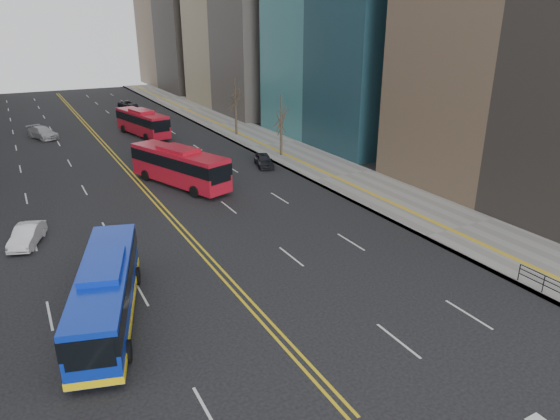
% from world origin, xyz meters
% --- Properties ---
extents(sidewalk_right, '(7.00, 130.00, 0.15)m').
position_xyz_m(sidewalk_right, '(17.50, 45.00, 0.07)').
color(sidewalk_right, gray).
rests_on(sidewalk_right, ground).
extents(centerline, '(0.55, 100.00, 0.01)m').
position_xyz_m(centerline, '(0.00, 55.00, 0.01)').
color(centerline, gold).
rests_on(centerline, ground).
extents(street_trees, '(35.20, 47.20, 7.60)m').
position_xyz_m(street_trees, '(-7.18, 34.55, 4.87)').
color(street_trees, '#30251D').
rests_on(street_trees, ground).
extents(blue_bus, '(5.32, 11.05, 3.19)m').
position_xyz_m(blue_bus, '(-6.69, 16.11, 1.67)').
color(blue_bus, '#0B29AC').
rests_on(blue_bus, ground).
extents(red_bus_near, '(6.13, 11.21, 3.49)m').
position_xyz_m(red_bus_near, '(3.12, 35.26, 1.94)').
color(red_bus_near, '#B21224').
rests_on(red_bus_near, ground).
extents(red_bus_far, '(4.46, 10.72, 3.33)m').
position_xyz_m(red_bus_far, '(5.39, 57.42, 1.86)').
color(red_bus_far, '#B21224').
rests_on(red_bus_far, ground).
extents(car_white, '(2.70, 4.21, 1.31)m').
position_xyz_m(car_white, '(-9.68, 27.87, 0.65)').
color(car_white, silver).
rests_on(car_white, ground).
extents(car_dark_mid, '(2.51, 4.10, 1.31)m').
position_xyz_m(car_dark_mid, '(12.49, 37.26, 0.65)').
color(car_dark_mid, black).
rests_on(car_dark_mid, ground).
extents(car_silver, '(3.84, 5.50, 1.48)m').
position_xyz_m(car_silver, '(-6.05, 61.76, 0.74)').
color(car_silver, '#A7A7AC').
rests_on(car_silver, ground).
extents(car_dark_far, '(3.01, 4.64, 1.19)m').
position_xyz_m(car_dark_far, '(8.54, 80.11, 0.59)').
color(car_dark_far, black).
rests_on(car_dark_far, ground).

